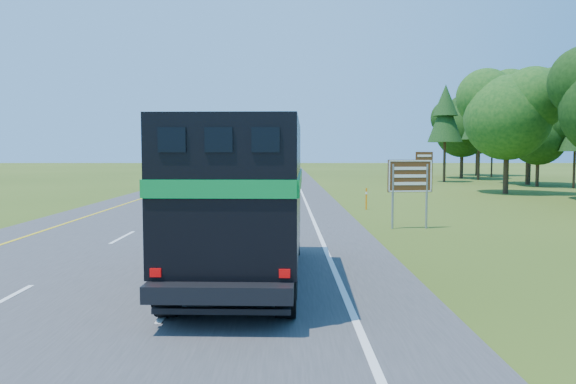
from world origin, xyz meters
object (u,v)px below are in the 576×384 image
object	(u,v)px
horse_truck	(244,197)
far_car	(251,162)
white_suv	(216,173)
exit_sign	(411,179)

from	to	relation	value
horse_truck	far_car	size ratio (longest dim) A/B	1.99
horse_truck	far_car	world-z (taller)	horse_truck
horse_truck	white_suv	world-z (taller)	horse_truck
exit_sign	white_suv	bearing A→B (deg)	104.84
white_suv	exit_sign	bearing A→B (deg)	-74.94
horse_truck	white_suv	distance (m)	46.95
far_car	horse_truck	bearing A→B (deg)	-85.93
white_suv	horse_truck	bearing A→B (deg)	-85.97
horse_truck	white_suv	xyz separation A→B (m)	(-6.30, 46.51, -1.15)
far_car	exit_sign	world-z (taller)	exit_sign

